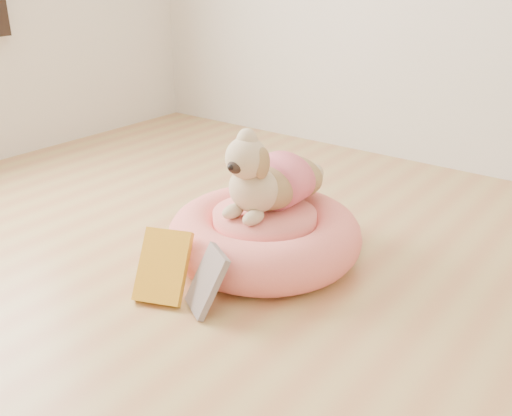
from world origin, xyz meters
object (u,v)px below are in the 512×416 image
Objects in this scene: pet_bed at (264,235)px; dog at (269,165)px; book_yellow at (163,266)px; book_white at (207,281)px.

pet_bed is 0.26m from dog.
book_yellow reaches higher than pet_bed.
book_white reaches higher than pet_bed.
book_yellow is (-0.10, -0.40, 0.02)m from pet_bed.
book_white is at bearing -80.07° from dog.
book_yellow is at bearing -141.98° from book_white.
dog reaches higher than pet_bed.
pet_bed is 3.37× the size of book_white.
pet_bed is at bearing -73.22° from dog.
book_white is at bearing -13.65° from book_yellow.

